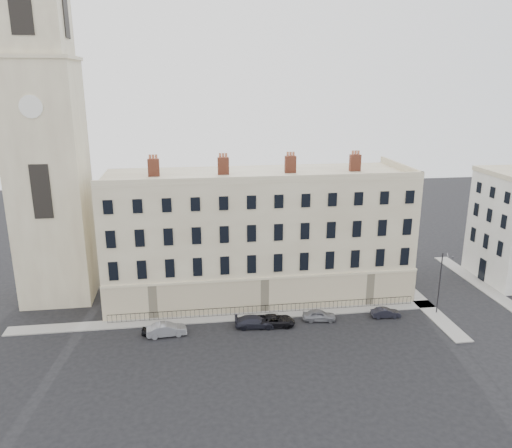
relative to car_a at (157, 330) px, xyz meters
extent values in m
plane|color=black|center=(17.96, -2.09, -0.55)|extent=(160.00, 160.00, 0.00)
cube|color=#BBAB8B|center=(11.96, 9.91, 6.95)|extent=(36.00, 12.00, 15.00)
cube|color=beige|center=(11.96, 3.83, 1.45)|extent=(36.10, 0.18, 4.00)
cube|color=beige|center=(30.04, 9.91, 1.45)|extent=(0.18, 12.10, 4.00)
cube|color=#BBAB8B|center=(11.96, 4.06, 14.85)|extent=(36.00, 0.35, 0.80)
cube|color=#BBAB8B|center=(29.81, 9.91, 14.85)|extent=(0.35, 12.00, 0.80)
cube|color=brown|center=(-0.04, 9.91, 15.45)|extent=(1.30, 0.70, 2.00)
cube|color=brown|center=(7.96, 9.91, 15.45)|extent=(1.30, 0.70, 2.00)
cube|color=brown|center=(15.96, 9.91, 15.45)|extent=(1.30, 0.70, 2.00)
cube|color=brown|center=(23.96, 9.91, 15.45)|extent=(1.30, 0.70, 2.00)
cube|color=#BBAB8B|center=(-12.04, 11.91, 13.45)|extent=(8.00, 8.00, 28.00)
cube|color=#BBAB8B|center=(-12.04, 11.91, 32.45)|extent=(7.04, 7.04, 10.00)
cylinder|color=white|center=(-12.04, 7.85, 22.45)|extent=(2.40, 0.14, 2.40)
cube|color=gray|center=(7.96, 2.91, -0.49)|extent=(48.00, 2.00, 0.12)
cube|color=gray|center=(30.96, 5.91, -0.49)|extent=(2.00, 24.00, 0.12)
cube|color=gray|center=(40.96, 7.91, -0.49)|extent=(2.00, 20.00, 0.12)
cube|color=black|center=(11.96, 3.31, 0.47)|extent=(35.00, 0.04, 0.04)
cube|color=black|center=(11.96, 3.31, -0.43)|extent=(35.00, 0.04, 0.04)
imported|color=black|center=(0.00, 0.00, 0.00)|extent=(3.35, 1.66, 1.10)
imported|color=gray|center=(0.96, -0.23, 0.13)|extent=(4.24, 1.79, 1.36)
imported|color=#21212C|center=(10.35, 0.29, 0.09)|extent=(4.54, 2.15, 1.28)
imported|color=black|center=(12.50, 0.33, 0.06)|extent=(4.54, 2.36, 1.22)
imported|color=gray|center=(17.58, 0.81, 0.08)|extent=(3.84, 1.98, 1.25)
imported|color=black|center=(25.18, 0.54, -0.01)|extent=(3.31, 1.34, 1.07)
cylinder|color=#28272C|center=(31.36, 0.66, 3.12)|extent=(0.15, 0.15, 7.33)
cylinder|color=#28272C|center=(31.62, 0.08, 6.69)|extent=(0.64, 1.29, 0.09)
cube|color=#28272C|center=(31.88, -0.51, 6.64)|extent=(0.34, 0.49, 0.11)
camera|label=1|loc=(3.55, -47.83, 25.09)|focal=35.00mm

